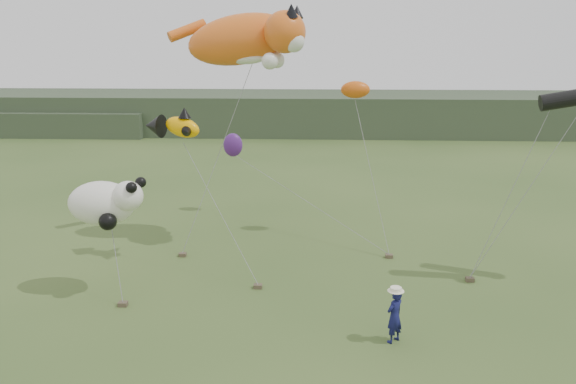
# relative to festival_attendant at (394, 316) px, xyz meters

# --- Properties ---
(ground) EXTENTS (120.00, 120.00, 0.00)m
(ground) POSITION_rel_festival_attendant_xyz_m (-2.39, -0.11, -0.89)
(ground) COLOR #385123
(ground) RESTS_ON ground
(headland) EXTENTS (90.00, 13.00, 4.00)m
(headland) POSITION_rel_festival_attendant_xyz_m (-5.50, 44.58, 1.03)
(headland) COLOR #2D3D28
(headland) RESTS_ON ground
(festival_attendant) EXTENTS (0.77, 0.76, 1.79)m
(festival_attendant) POSITION_rel_festival_attendant_xyz_m (0.00, 0.00, 0.00)
(festival_attendant) COLOR #131549
(festival_attendant) RESTS_ON ground
(sandbag_anchors) EXTENTS (13.47, 5.51, 0.16)m
(sandbag_anchors) POSITION_rel_festival_attendant_xyz_m (-3.64, 5.01, -0.81)
(sandbag_anchors) COLOR brown
(sandbag_anchors) RESTS_ON ground
(cat_kite) EXTENTS (6.43, 3.43, 2.96)m
(cat_kite) POSITION_rel_festival_attendant_xyz_m (-5.49, 9.27, 8.53)
(cat_kite) COLOR orange
(cat_kite) RESTS_ON ground
(fish_kite) EXTENTS (2.70, 1.75, 1.38)m
(fish_kite) POSITION_rel_festival_attendant_xyz_m (-8.56, 6.78, 5.00)
(fish_kite) COLOR #FFAC01
(fish_kite) RESTS_ON ground
(panda_kite) EXTENTS (2.92, 1.89, 1.81)m
(panda_kite) POSITION_rel_festival_attendant_xyz_m (-10.26, 3.26, 2.65)
(panda_kite) COLOR white
(panda_kite) RESTS_ON ground
(misc_kites) EXTENTS (7.58, 4.33, 4.36)m
(misc_kites) POSITION_rel_festival_attendant_xyz_m (-4.11, 12.35, 4.48)
(misc_kites) COLOR #D85811
(misc_kites) RESTS_ON ground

